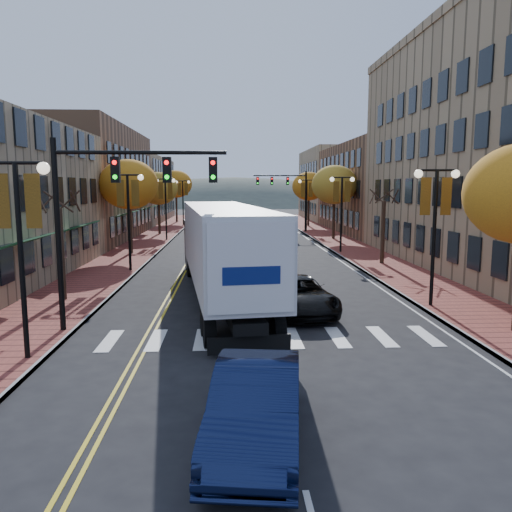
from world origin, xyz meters
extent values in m
plane|color=black|center=(0.00, 0.00, 0.00)|extent=(200.00, 200.00, 0.00)
cube|color=brown|center=(-9.00, 32.50, 0.07)|extent=(4.00, 85.00, 0.15)
cube|color=brown|center=(9.00, 32.50, 0.07)|extent=(4.00, 85.00, 0.15)
cube|color=brown|center=(-17.00, 36.00, 5.50)|extent=(12.00, 24.00, 11.00)
cube|color=#9E8966|center=(-17.00, 61.00, 4.75)|extent=(12.00, 26.00, 9.50)
cube|color=brown|center=(18.50, 42.00, 5.00)|extent=(15.00, 24.00, 10.00)
cube|color=#9E8966|center=(18.50, 64.00, 5.50)|extent=(15.00, 20.00, 11.00)
cylinder|color=#382619|center=(-9.00, 8.00, 2.25)|extent=(0.28, 0.28, 4.20)
cylinder|color=#382619|center=(-9.00, 24.00, 2.60)|extent=(0.28, 0.28, 4.90)
ellipsoid|color=orange|center=(-9.00, 24.00, 5.46)|extent=(4.48, 4.48, 3.81)
cylinder|color=#382619|center=(-9.00, 40.00, 2.42)|extent=(0.28, 0.28, 4.55)
ellipsoid|color=gold|center=(-9.00, 40.00, 5.07)|extent=(4.16, 4.16, 3.54)
cylinder|color=#382619|center=(-9.00, 58.00, 2.67)|extent=(0.28, 0.28, 5.04)
ellipsoid|color=orange|center=(-9.00, 58.00, 5.62)|extent=(4.61, 4.61, 3.92)
cylinder|color=#382619|center=(9.00, 18.00, 2.25)|extent=(0.28, 0.28, 4.20)
cylinder|color=#382619|center=(9.00, 34.00, 2.60)|extent=(0.28, 0.28, 4.90)
ellipsoid|color=gold|center=(9.00, 34.00, 5.46)|extent=(4.48, 4.48, 3.81)
cylinder|color=#382619|center=(9.00, 50.00, 2.53)|extent=(0.28, 0.28, 4.76)
ellipsoid|color=orange|center=(9.00, 50.00, 5.30)|extent=(4.35, 4.35, 3.70)
cylinder|color=black|center=(-7.50, 0.00, 3.00)|extent=(0.16, 0.16, 6.00)
cylinder|color=black|center=(-7.50, 0.00, 6.00)|extent=(1.60, 0.10, 0.10)
sphere|color=#FFF2CC|center=(-6.70, 0.00, 5.85)|extent=(0.36, 0.36, 0.36)
cube|color=#AF7117|center=(-7.95, 0.00, 4.90)|extent=(0.45, 0.03, 1.60)
cube|color=#AF7117|center=(-7.05, 0.00, 4.90)|extent=(0.45, 0.03, 1.60)
cylinder|color=black|center=(-7.50, 16.00, 3.00)|extent=(0.16, 0.16, 6.00)
cylinder|color=black|center=(-7.50, 16.00, 6.00)|extent=(1.60, 0.10, 0.10)
sphere|color=#FFF2CC|center=(-8.30, 16.00, 5.85)|extent=(0.36, 0.36, 0.36)
sphere|color=#FFF2CC|center=(-6.70, 16.00, 5.85)|extent=(0.36, 0.36, 0.36)
cube|color=#AF7117|center=(-7.95, 16.00, 4.90)|extent=(0.45, 0.03, 1.60)
cube|color=#AF7117|center=(-7.05, 16.00, 4.90)|extent=(0.45, 0.03, 1.60)
cylinder|color=black|center=(-7.50, 34.00, 3.00)|extent=(0.16, 0.16, 6.00)
cylinder|color=black|center=(-7.50, 34.00, 6.00)|extent=(1.60, 0.10, 0.10)
sphere|color=#FFF2CC|center=(-8.30, 34.00, 5.85)|extent=(0.36, 0.36, 0.36)
sphere|color=#FFF2CC|center=(-6.70, 34.00, 5.85)|extent=(0.36, 0.36, 0.36)
cube|color=#AF7117|center=(-7.95, 34.00, 4.90)|extent=(0.45, 0.03, 1.60)
cube|color=#AF7117|center=(-7.05, 34.00, 4.90)|extent=(0.45, 0.03, 1.60)
cylinder|color=black|center=(-7.50, 52.00, 3.00)|extent=(0.16, 0.16, 6.00)
cylinder|color=black|center=(-7.50, 52.00, 6.00)|extent=(1.60, 0.10, 0.10)
sphere|color=#FFF2CC|center=(-8.30, 52.00, 5.85)|extent=(0.36, 0.36, 0.36)
sphere|color=#FFF2CC|center=(-6.70, 52.00, 5.85)|extent=(0.36, 0.36, 0.36)
cube|color=#AF7117|center=(-7.95, 52.00, 4.90)|extent=(0.45, 0.03, 1.60)
cube|color=#AF7117|center=(-7.05, 52.00, 4.90)|extent=(0.45, 0.03, 1.60)
cylinder|color=black|center=(7.50, 6.00, 3.00)|extent=(0.16, 0.16, 6.00)
cylinder|color=black|center=(7.50, 6.00, 6.00)|extent=(1.60, 0.10, 0.10)
sphere|color=#FFF2CC|center=(6.70, 6.00, 5.85)|extent=(0.36, 0.36, 0.36)
sphere|color=#FFF2CC|center=(8.30, 6.00, 5.85)|extent=(0.36, 0.36, 0.36)
cube|color=#AF7117|center=(7.05, 6.00, 4.90)|extent=(0.45, 0.03, 1.60)
cube|color=#AF7117|center=(7.95, 6.00, 4.90)|extent=(0.45, 0.03, 1.60)
cylinder|color=black|center=(7.50, 24.00, 3.00)|extent=(0.16, 0.16, 6.00)
cylinder|color=black|center=(7.50, 24.00, 6.00)|extent=(1.60, 0.10, 0.10)
sphere|color=#FFF2CC|center=(6.70, 24.00, 5.85)|extent=(0.36, 0.36, 0.36)
sphere|color=#FFF2CC|center=(8.30, 24.00, 5.85)|extent=(0.36, 0.36, 0.36)
cube|color=#AF7117|center=(7.05, 24.00, 4.90)|extent=(0.45, 0.03, 1.60)
cube|color=#AF7117|center=(7.95, 24.00, 4.90)|extent=(0.45, 0.03, 1.60)
cylinder|color=black|center=(7.50, 42.00, 3.00)|extent=(0.16, 0.16, 6.00)
cylinder|color=black|center=(7.50, 42.00, 6.00)|extent=(1.60, 0.10, 0.10)
sphere|color=#FFF2CC|center=(6.70, 42.00, 5.85)|extent=(0.36, 0.36, 0.36)
sphere|color=#FFF2CC|center=(8.30, 42.00, 5.85)|extent=(0.36, 0.36, 0.36)
cube|color=#AF7117|center=(7.05, 42.00, 4.90)|extent=(0.45, 0.03, 1.60)
cube|color=#AF7117|center=(7.95, 42.00, 4.90)|extent=(0.45, 0.03, 1.60)
cylinder|color=black|center=(-7.40, 3.00, 3.50)|extent=(0.20, 0.20, 7.00)
cylinder|color=black|center=(-4.40, 3.00, 6.50)|extent=(6.00, 0.14, 0.14)
cube|color=black|center=(-5.30, 3.00, 5.90)|extent=(0.30, 0.25, 0.90)
sphere|color=#FF0C0C|center=(-5.30, 2.86, 6.15)|extent=(0.16, 0.16, 0.16)
cube|color=black|center=(-3.50, 3.00, 5.90)|extent=(0.30, 0.25, 0.90)
sphere|color=#FF0C0C|center=(-3.50, 2.86, 6.15)|extent=(0.16, 0.16, 0.16)
cube|color=black|center=(-1.88, 3.00, 5.90)|extent=(0.30, 0.25, 0.90)
sphere|color=#FF0C0C|center=(-1.88, 2.86, 6.15)|extent=(0.16, 0.16, 0.16)
cylinder|color=black|center=(7.40, 42.00, 3.50)|extent=(0.20, 0.20, 7.00)
cylinder|color=black|center=(4.40, 42.00, 6.50)|extent=(6.00, 0.14, 0.14)
cube|color=black|center=(5.30, 42.00, 5.90)|extent=(0.30, 0.25, 0.90)
sphere|color=#FF0C0C|center=(5.30, 41.86, 6.15)|extent=(0.16, 0.16, 0.16)
cube|color=black|center=(3.50, 42.00, 5.90)|extent=(0.30, 0.25, 0.90)
sphere|color=#FF0C0C|center=(3.50, 41.86, 6.15)|extent=(0.16, 0.16, 0.16)
cube|color=black|center=(1.88, 42.00, 5.90)|extent=(0.30, 0.25, 0.90)
sphere|color=#FF0C0C|center=(1.88, 41.86, 6.15)|extent=(0.16, 0.16, 0.16)
cube|color=black|center=(-1.56, 7.00, 0.94)|extent=(2.89, 14.46, 0.39)
cube|color=silver|center=(-1.56, 7.00, 2.89)|extent=(4.65, 14.68, 3.11)
cube|color=black|center=(-2.67, 15.82, 1.83)|extent=(3.17, 3.65, 2.78)
cylinder|color=black|center=(-2.01, 1.13, 0.56)|extent=(0.52, 1.15, 1.11)
cylinder|color=black|center=(0.31, 1.42, 0.56)|extent=(0.52, 1.15, 1.11)
cylinder|color=black|center=(-2.17, 2.45, 0.56)|extent=(0.52, 1.15, 1.11)
cylinder|color=black|center=(0.14, 2.74, 0.56)|extent=(0.52, 1.15, 1.11)
cylinder|color=black|center=(-3.66, 14.35, 0.56)|extent=(0.52, 1.15, 1.11)
cylinder|color=black|center=(-1.34, 14.64, 0.56)|extent=(0.52, 1.15, 1.11)
cylinder|color=black|center=(-3.96, 16.78, 0.56)|extent=(0.52, 1.15, 1.11)
cylinder|color=black|center=(-1.65, 17.06, 0.56)|extent=(0.52, 1.15, 1.11)
imported|color=#0D1637|center=(-0.78, -5.16, 0.83)|extent=(2.41, 5.25, 1.67)
imported|color=black|center=(1.57, 5.59, 0.76)|extent=(3.18, 5.72, 1.51)
imported|color=silver|center=(-0.66, 49.36, 0.82)|extent=(2.49, 5.00, 1.64)
imported|color=#ACABB3|center=(1.86, 56.21, 0.59)|extent=(2.11, 4.22, 1.18)
imported|color=#B9B8C1|center=(1.44, 63.38, 0.82)|extent=(2.18, 5.13, 1.65)
camera|label=1|loc=(-1.30, -14.98, 5.34)|focal=35.00mm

